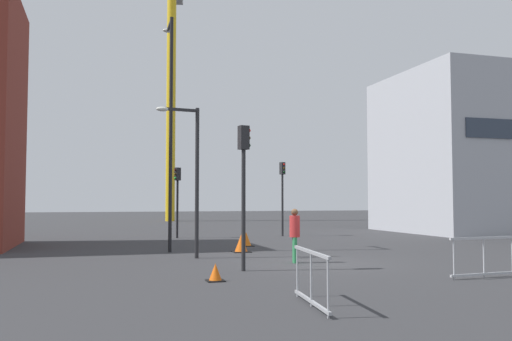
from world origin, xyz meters
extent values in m
plane|color=#333335|center=(0.00, 0.00, 0.00)|extent=(160.00, 160.00, 0.00)
cube|color=#A8AAB2|center=(17.17, 13.29, 5.08)|extent=(11.15, 9.57, 10.17)
cylinder|color=gold|center=(-0.01, 36.42, 11.81)|extent=(0.90, 0.90, 23.61)
cylinder|color=black|center=(-4.12, 5.02, 4.72)|extent=(0.14, 0.14, 9.45)
cube|color=black|center=(-4.11, 5.73, 9.35)|extent=(0.13, 1.42, 0.10)
ellipsoid|color=silver|center=(-4.10, 6.44, 9.33)|extent=(0.44, 0.24, 0.16)
cylinder|color=#232326|center=(-3.51, 2.47, 2.68)|extent=(0.14, 0.14, 5.35)
cube|color=#232326|center=(-4.14, 2.39, 5.25)|extent=(1.28, 0.24, 0.10)
ellipsoid|color=silver|center=(-4.78, 2.32, 5.23)|extent=(0.44, 0.24, 0.16)
cylinder|color=#232326|center=(3.30, 12.75, 1.76)|extent=(0.12, 0.12, 3.52)
cube|color=#232326|center=(3.30, 12.75, 3.87)|extent=(0.30, 0.33, 0.70)
sphere|color=red|center=(3.34, 12.58, 4.09)|extent=(0.11, 0.11, 0.11)
sphere|color=#3C2905|center=(3.34, 12.58, 3.87)|extent=(0.11, 0.11, 0.11)
sphere|color=#07330F|center=(3.34, 12.58, 3.65)|extent=(0.11, 0.11, 0.11)
cylinder|color=#232326|center=(-2.81, -1.31, 1.77)|extent=(0.12, 0.12, 3.54)
cube|color=#232326|center=(-2.81, -1.31, 3.89)|extent=(0.32, 0.29, 0.70)
sphere|color=red|center=(-2.64, -1.27, 4.11)|extent=(0.11, 0.11, 0.11)
sphere|color=#3C2905|center=(-2.64, -1.27, 3.89)|extent=(0.11, 0.11, 0.11)
sphere|color=#07330F|center=(-2.64, -1.27, 3.67)|extent=(0.11, 0.11, 0.11)
cylinder|color=black|center=(-2.70, 12.86, 1.56)|extent=(0.12, 0.12, 3.12)
cube|color=black|center=(-2.70, 12.86, 3.47)|extent=(0.37, 0.36, 0.70)
sphere|color=#390605|center=(-2.85, 12.77, 3.69)|extent=(0.11, 0.11, 0.11)
sphere|color=#3C2905|center=(-2.85, 12.77, 3.47)|extent=(0.11, 0.11, 0.11)
sphere|color=green|center=(-2.85, 12.77, 3.25)|extent=(0.11, 0.11, 0.11)
cylinder|color=#2D844C|center=(-0.69, 0.08, 0.42)|extent=(0.14, 0.14, 0.84)
cylinder|color=#2D844C|center=(-0.64, 0.27, 0.42)|extent=(0.14, 0.14, 0.84)
cylinder|color=red|center=(-0.67, 0.17, 1.19)|extent=(0.34, 0.34, 0.70)
sphere|color=brown|center=(-0.67, 0.17, 1.66)|extent=(0.23, 0.23, 0.23)
cube|color=#9EA0A5|center=(-2.93, -6.76, 1.05)|extent=(0.32, 2.37, 0.06)
cube|color=#9EA0A5|center=(-2.93, -6.76, 0.10)|extent=(0.32, 2.37, 0.06)
cylinder|color=#9EA0A5|center=(-3.04, -7.82, 0.53)|extent=(0.04, 0.04, 1.05)
cylinder|color=#9EA0A5|center=(-2.93, -6.76, 0.53)|extent=(0.04, 0.04, 1.05)
cylinder|color=#9EA0A5|center=(-2.81, -5.70, 0.53)|extent=(0.04, 0.04, 1.05)
cube|color=#B2B5BA|center=(2.93, -4.47, 1.05)|extent=(2.20, 0.23, 0.06)
cube|color=#B2B5BA|center=(2.93, -4.47, 0.10)|extent=(2.20, 0.23, 0.06)
cylinder|color=#B2B5BA|center=(1.95, -4.55, 0.53)|extent=(0.04, 0.04, 1.05)
cylinder|color=#B2B5BA|center=(2.93, -4.47, 0.53)|extent=(0.04, 0.04, 1.05)
cylinder|color=#B2B5BA|center=(3.92, -4.39, 0.53)|extent=(0.04, 0.04, 1.05)
cube|color=black|center=(-4.02, -3.03, 0.01)|extent=(0.45, 0.45, 0.03)
cone|color=#E55B0F|center=(-4.02, -3.03, 0.23)|extent=(0.35, 0.35, 0.45)
cube|color=black|center=(-0.49, 6.81, 0.01)|extent=(0.62, 0.62, 0.03)
cone|color=orange|center=(-0.49, 6.81, 0.31)|extent=(0.48, 0.48, 0.63)
cube|color=black|center=(-1.42, 4.20, 0.01)|extent=(0.69, 0.69, 0.03)
cone|color=#E55B0F|center=(-1.42, 4.20, 0.35)|extent=(0.53, 0.53, 0.70)
camera|label=1|loc=(-6.96, -16.63, 2.06)|focal=38.06mm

